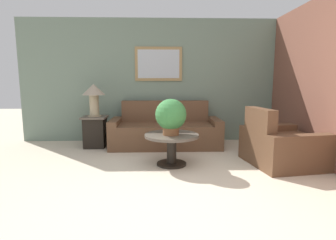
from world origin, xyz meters
TOP-DOWN VIEW (x-y plane):
  - ground_plane at (0.00, 0.00)m, footprint 20.00×20.00m
  - wall_back at (-0.01, 3.12)m, footprint 6.44×0.09m
  - wall_right at (2.25, 1.55)m, footprint 0.06×5.09m
  - couch_main at (-0.14, 2.56)m, footprint 2.15×0.85m
  - armchair at (1.63, 1.32)m, footprint 1.12×1.17m
  - coffee_table at (-0.07, 1.36)m, footprint 0.84×0.84m
  - side_table at (-1.53, 2.54)m, footprint 0.47×0.47m
  - table_lamp at (-1.53, 2.54)m, footprint 0.44×0.44m
  - potted_plant_on_table at (-0.08, 1.32)m, footprint 0.47×0.47m

SIDE VIEW (x-z plane):
  - ground_plane at x=0.00m, z-range 0.00..0.00m
  - armchair at x=1.63m, z-range -0.16..0.73m
  - couch_main at x=-0.14m, z-range -0.15..0.74m
  - side_table at x=-1.53m, z-range 0.01..0.62m
  - coffee_table at x=-0.07m, z-range 0.11..0.59m
  - potted_plant_on_table at x=-0.08m, z-range 0.51..1.05m
  - table_lamp at x=-1.53m, z-range 0.74..1.37m
  - wall_right at x=2.25m, z-range 0.00..2.60m
  - wall_back at x=-0.01m, z-range 0.01..2.61m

